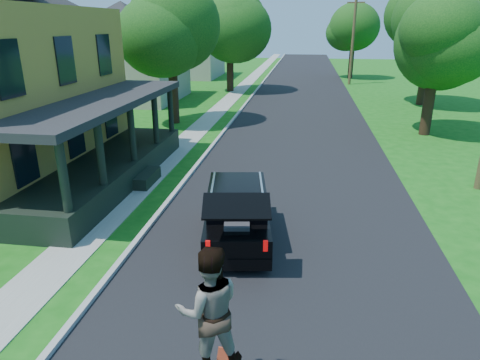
# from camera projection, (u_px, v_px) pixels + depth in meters

# --- Properties ---
(ground) EXTENTS (140.00, 140.00, 0.00)m
(ground) POSITION_uv_depth(u_px,v_px,m) (283.00, 290.00, 9.53)
(ground) COLOR #135A12
(ground) RESTS_ON ground
(street) EXTENTS (8.00, 120.00, 0.02)m
(street) POSITION_uv_depth(u_px,v_px,m) (300.00, 114.00, 28.11)
(street) COLOR black
(street) RESTS_ON ground
(curb) EXTENTS (0.15, 120.00, 0.12)m
(curb) POSITION_uv_depth(u_px,v_px,m) (239.00, 113.00, 28.68)
(curb) COLOR #A1A19C
(curb) RESTS_ON ground
(sidewalk) EXTENTS (1.30, 120.00, 0.03)m
(sidewalk) POSITION_uv_depth(u_px,v_px,m) (217.00, 112.00, 28.89)
(sidewalk) COLOR gray
(sidewalk) RESTS_ON ground
(front_walk) EXTENTS (6.50, 1.20, 0.03)m
(front_walk) POSITION_uv_depth(u_px,v_px,m) (45.00, 178.00, 16.44)
(front_walk) COLOR gray
(front_walk) RESTS_ON ground
(neighbor_house_mid) EXTENTS (12.78, 12.78, 8.30)m
(neighbor_house_mid) POSITION_uv_depth(u_px,v_px,m) (124.00, 44.00, 32.28)
(neighbor_house_mid) COLOR gray
(neighbor_house_mid) RESTS_ON ground
(neighbor_house_far) EXTENTS (12.78, 12.78, 8.30)m
(neighbor_house_far) POSITION_uv_depth(u_px,v_px,m) (182.00, 38.00, 47.15)
(neighbor_house_far) COLOR gray
(neighbor_house_far) RESTS_ON ground
(black_suv) EXTENTS (2.21, 4.44, 1.98)m
(black_suv) POSITION_uv_depth(u_px,v_px,m) (237.00, 214.00, 11.54)
(black_suv) COLOR black
(black_suv) RESTS_ON ground
(skateboarder) EXTENTS (1.20, 1.07, 2.06)m
(skateboarder) POSITION_uv_depth(u_px,v_px,m) (209.00, 309.00, 6.34)
(skateboarder) COLOR black
(skateboarder) RESTS_ON ground
(tree_left_mid) EXTENTS (6.11, 5.89, 8.36)m
(tree_left_mid) POSITION_uv_depth(u_px,v_px,m) (170.00, 27.00, 23.92)
(tree_left_mid) COLOR black
(tree_left_mid) RESTS_ON ground
(tree_left_far) EXTENTS (7.50, 7.66, 9.19)m
(tree_left_far) POSITION_uv_depth(u_px,v_px,m) (230.00, 21.00, 35.96)
(tree_left_far) COLOR black
(tree_left_far) RESTS_ON ground
(tree_right_near) EXTENTS (5.39, 5.57, 7.49)m
(tree_right_near) POSITION_uv_depth(u_px,v_px,m) (438.00, 35.00, 21.33)
(tree_right_near) COLOR black
(tree_right_near) RESTS_ON ground
(tree_right_mid) EXTENTS (7.86, 7.98, 9.92)m
(tree_right_mid) POSITION_uv_depth(u_px,v_px,m) (433.00, 10.00, 29.39)
(tree_right_mid) COLOR black
(tree_right_mid) RESTS_ON ground
(tree_right_far) EXTENTS (5.78, 5.55, 7.86)m
(tree_right_far) POSITION_uv_depth(u_px,v_px,m) (353.00, 29.00, 45.27)
(tree_right_far) COLOR black
(tree_right_far) RESTS_ON ground
(utility_pole_far) EXTENTS (1.62, 0.44, 8.10)m
(utility_pole_far) POSITION_uv_depth(u_px,v_px,m) (353.00, 40.00, 40.74)
(utility_pole_far) COLOR #473621
(utility_pole_far) RESTS_ON ground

